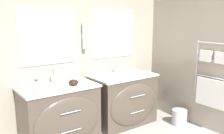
{
  "coord_description": "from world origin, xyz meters",
  "views": [
    {
      "loc": [
        -1.76,
        -1.33,
        1.8
      ],
      "look_at": [
        0.33,
        1.54,
        1.11
      ],
      "focal_mm": 40.0,
      "sensor_mm": 36.0,
      "label": 1
    }
  ],
  "objects_px": {
    "amenity_bowl": "(73,82)",
    "vanity_right": "(125,100)",
    "waste_bin": "(179,117)",
    "toiletry_bottle": "(36,86)",
    "vanity_left": "(61,115)"
  },
  "relations": [
    {
      "from": "vanity_left",
      "to": "waste_bin",
      "type": "height_order",
      "value": "vanity_left"
    },
    {
      "from": "amenity_bowl",
      "to": "vanity_left",
      "type": "bearing_deg",
      "value": 166.3
    },
    {
      "from": "vanity_left",
      "to": "amenity_bowl",
      "type": "height_order",
      "value": "amenity_bowl"
    },
    {
      "from": "vanity_right",
      "to": "waste_bin",
      "type": "bearing_deg",
      "value": -37.72
    },
    {
      "from": "vanity_right",
      "to": "toiletry_bottle",
      "type": "height_order",
      "value": "toiletry_bottle"
    },
    {
      "from": "vanity_left",
      "to": "vanity_right",
      "type": "height_order",
      "value": "same"
    },
    {
      "from": "toiletry_bottle",
      "to": "amenity_bowl",
      "type": "height_order",
      "value": "toiletry_bottle"
    },
    {
      "from": "vanity_right",
      "to": "waste_bin",
      "type": "distance_m",
      "value": 0.99
    },
    {
      "from": "amenity_bowl",
      "to": "waste_bin",
      "type": "bearing_deg",
      "value": -16.95
    },
    {
      "from": "waste_bin",
      "to": "vanity_right",
      "type": "bearing_deg",
      "value": 142.28
    },
    {
      "from": "vanity_right",
      "to": "amenity_bowl",
      "type": "bearing_deg",
      "value": -177.25
    },
    {
      "from": "vanity_right",
      "to": "toiletry_bottle",
      "type": "distance_m",
      "value": 1.61
    },
    {
      "from": "vanity_left",
      "to": "amenity_bowl",
      "type": "distance_m",
      "value": 0.51
    },
    {
      "from": "vanity_left",
      "to": "waste_bin",
      "type": "distance_m",
      "value": 2.04
    },
    {
      "from": "amenity_bowl",
      "to": "vanity_right",
      "type": "bearing_deg",
      "value": 2.75
    }
  ]
}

